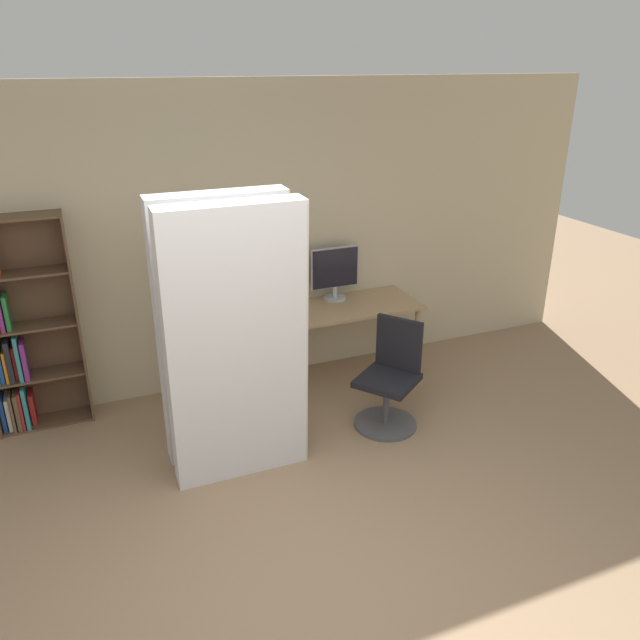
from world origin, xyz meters
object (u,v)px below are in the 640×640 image
object	(u,v)px
monitor	(335,271)
bookshelf	(19,332)
office_chair	(390,385)
mattress_far	(225,330)
mattress_near	(238,348)

from	to	relation	value
monitor	bookshelf	bearing A→B (deg)	179.76
office_chair	mattress_far	distance (m)	1.47
office_chair	bookshelf	xyz separation A→B (m)	(-2.74, 1.13, 0.48)
office_chair	bookshelf	bearing A→B (deg)	157.59
mattress_far	mattress_near	bearing A→B (deg)	-90.00
monitor	mattress_far	size ratio (longest dim) A/B	0.25
office_chair	mattress_far	world-z (taller)	mattress_far
bookshelf	monitor	bearing A→B (deg)	-0.24
monitor	mattress_far	world-z (taller)	mattress_far
bookshelf	mattress_far	size ratio (longest dim) A/B	0.87
monitor	mattress_near	world-z (taller)	mattress_near
office_chair	mattress_far	size ratio (longest dim) A/B	0.44
monitor	mattress_near	xyz separation A→B (m)	(-1.30, -1.30, 0.01)
monitor	office_chair	bearing A→B (deg)	-89.55
monitor	bookshelf	xyz separation A→B (m)	(-2.73, 0.01, -0.16)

